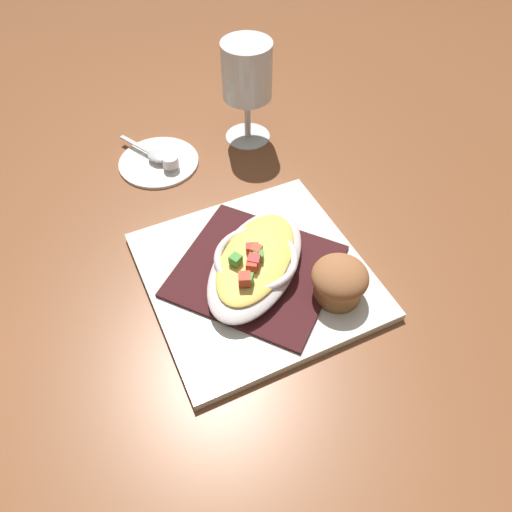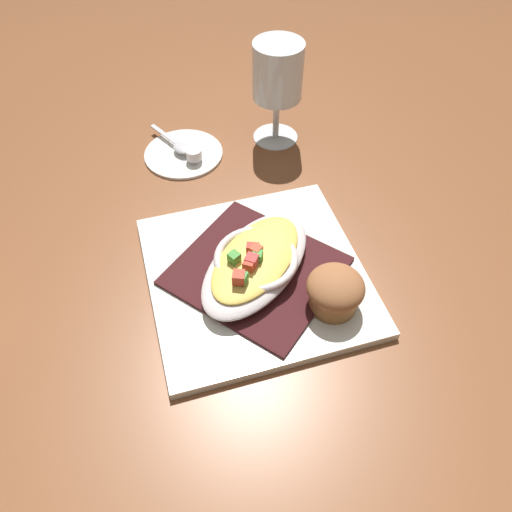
# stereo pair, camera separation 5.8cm
# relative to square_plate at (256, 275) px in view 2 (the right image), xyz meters

# --- Properties ---
(ground_plane) EXTENTS (2.60, 2.60, 0.00)m
(ground_plane) POSITION_rel_square_plate_xyz_m (0.00, 0.00, -0.01)
(ground_plane) COLOR brown
(square_plate) EXTENTS (0.29, 0.29, 0.01)m
(square_plate) POSITION_rel_square_plate_xyz_m (0.00, 0.00, 0.00)
(square_plate) COLOR white
(square_plate) RESTS_ON ground_plane
(folded_napkin) EXTENTS (0.25, 0.25, 0.00)m
(folded_napkin) POSITION_rel_square_plate_xyz_m (0.00, 0.00, 0.01)
(folded_napkin) COLOR #3E181A
(folded_napkin) RESTS_ON square_plate
(gratin_dish) EXTENTS (0.19, 0.20, 0.04)m
(gratin_dish) POSITION_rel_square_plate_xyz_m (0.00, 0.00, 0.03)
(gratin_dish) COLOR silver
(gratin_dish) RESTS_ON folded_napkin
(muffin) EXTENTS (0.07, 0.07, 0.05)m
(muffin) POSITION_rel_square_plate_xyz_m (-0.08, 0.06, 0.03)
(muffin) COLOR #9A6637
(muffin) RESTS_ON square_plate
(stemmed_glass) EXTENTS (0.07, 0.07, 0.16)m
(stemmed_glass) POSITION_rel_square_plate_xyz_m (-0.08, -0.28, 0.10)
(stemmed_glass) COLOR white
(stemmed_glass) RESTS_ON ground_plane
(creamer_saucer) EXTENTS (0.12, 0.12, 0.01)m
(creamer_saucer) POSITION_rel_square_plate_xyz_m (0.07, -0.26, -0.00)
(creamer_saucer) COLOR white
(creamer_saucer) RESTS_ON ground_plane
(spoon) EXTENTS (0.07, 0.09, 0.01)m
(spoon) POSITION_rel_square_plate_xyz_m (0.08, -0.26, 0.01)
(spoon) COLOR silver
(spoon) RESTS_ON creamer_saucer
(creamer_cup_0) EXTENTS (0.02, 0.02, 0.02)m
(creamer_cup_0) POSITION_rel_square_plate_xyz_m (0.06, -0.24, 0.01)
(creamer_cup_0) COLOR white
(creamer_cup_0) RESTS_ON creamer_saucer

